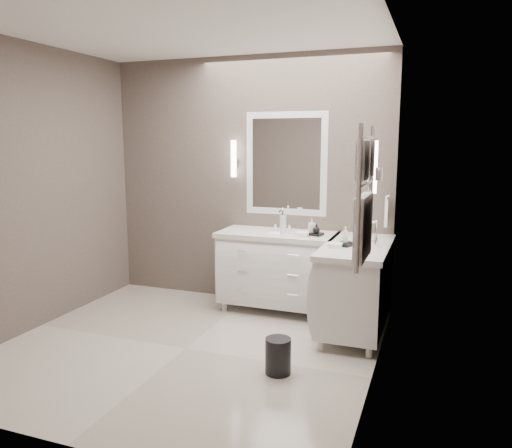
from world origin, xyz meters
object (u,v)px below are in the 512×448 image
(vanity_back, at_px, (278,266))
(waste_bin, at_px, (278,356))
(towel_ladder, at_px, (364,204))
(vanity_right, at_px, (356,282))

(vanity_back, relative_size, waste_bin, 4.36)
(vanity_back, distance_m, towel_ladder, 2.16)
(towel_ladder, xyz_separation_m, waste_bin, (-0.65, 0.23, -1.25))
(vanity_back, distance_m, waste_bin, 1.50)
(towel_ladder, height_order, waste_bin, towel_ladder)
(vanity_right, height_order, towel_ladder, towel_ladder)
(vanity_back, xyz_separation_m, vanity_right, (0.88, -0.33, 0.00))
(vanity_right, xyz_separation_m, towel_ladder, (0.23, -1.30, 0.91))
(vanity_back, height_order, waste_bin, vanity_back)
(vanity_right, bearing_deg, towel_ladder, -80.16)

